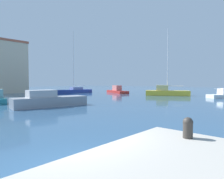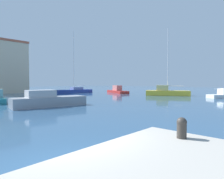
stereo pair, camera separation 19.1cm
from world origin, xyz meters
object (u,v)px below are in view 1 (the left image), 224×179
Objects in this scene: mooring_bollard at (188,127)px; motorboat_grey_behind_lamppost at (49,100)px; motorboat_red_far_right at (117,91)px; sailboat_blue_center_channel at (74,90)px; sailboat_yellow_near_pier at (166,92)px.

mooring_bollard is 0.07× the size of motorboat_grey_behind_lamppost.
mooring_bollard is 41.15m from motorboat_red_far_right.
sailboat_blue_center_channel is 1.83× the size of motorboat_grey_behind_lamppost.
sailboat_blue_center_channel reaches higher than motorboat_red_far_right.
motorboat_grey_behind_lamppost reaches higher than mooring_bollard.
motorboat_grey_behind_lamppost is at bearing 70.92° from mooring_bollard.
sailboat_yellow_near_pier is 21.07m from sailboat_blue_center_channel.
sailboat_blue_center_channel is at bearing 47.38° from motorboat_grey_behind_lamppost.
sailboat_yellow_near_pier is (29.50, 15.61, -0.70)m from mooring_bollard.
mooring_bollard is at bearing -123.09° from sailboat_blue_center_channel.
sailboat_blue_center_channel is at bearing 107.14° from sailboat_yellow_near_pier.
motorboat_grey_behind_lamppost is (-17.51, -19.03, 0.09)m from sailboat_blue_center_channel.
mooring_bollard is at bearing -152.11° from sailboat_yellow_near_pier.
motorboat_grey_behind_lamppost is at bearing -132.62° from sailboat_blue_center_channel.
motorboat_red_far_right is at bearing 88.02° from sailboat_yellow_near_pier.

